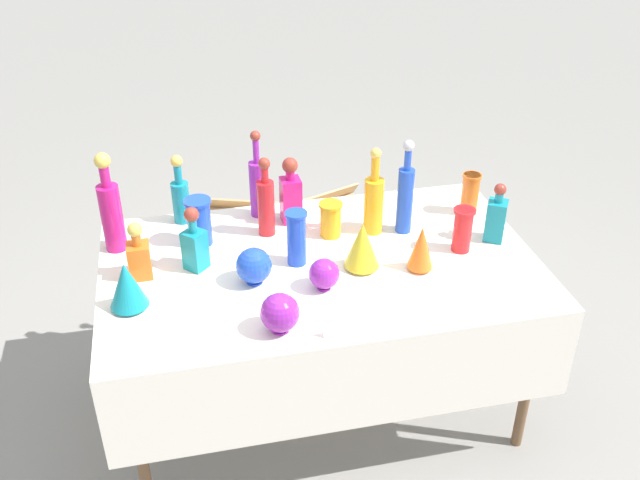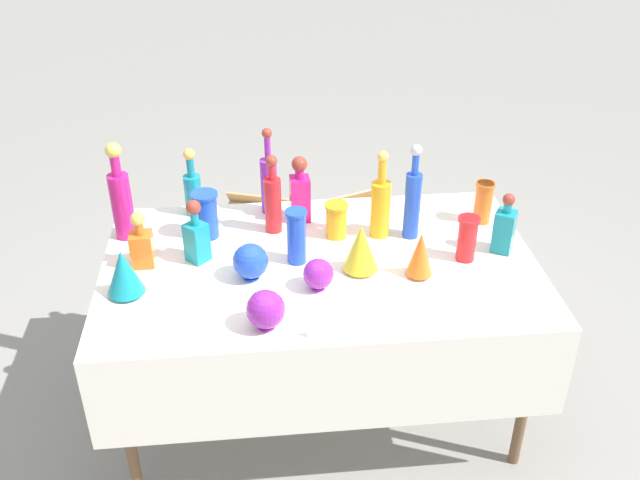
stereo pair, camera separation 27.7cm
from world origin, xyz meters
TOP-DOWN VIEW (x-y plane):
  - ground_plane at (0.00, 0.00)m, footprint 40.00×40.00m
  - display_table at (0.00, -0.04)m, footprint 1.72×1.04m
  - tall_bottle_0 at (-0.79, 0.28)m, footprint 0.09×0.09m
  - tall_bottle_1 at (-0.18, 0.43)m, footprint 0.07×0.07m
  - tall_bottle_2 at (-0.17, 0.26)m, footprint 0.07×0.07m
  - tall_bottle_3 at (0.40, 0.16)m, footprint 0.07×0.07m
  - tall_bottle_4 at (0.27, 0.18)m, footprint 0.08×0.08m
  - tall_bottle_5 at (-0.51, 0.45)m, footprint 0.08×0.08m
  - square_decanter_0 at (-0.05, 0.35)m, footprint 0.09×0.09m
  - square_decanter_1 at (-0.69, 0.05)m, footprint 0.09×0.09m
  - square_decanter_2 at (-0.48, 0.06)m, footprint 0.11×0.11m
  - square_decanter_3 at (0.74, 0.01)m, footprint 0.11×0.11m
  - slender_vase_0 at (-0.45, 0.24)m, footprint 0.11×0.11m
  - slender_vase_1 at (0.73, 0.25)m, footprint 0.08×0.08m
  - slender_vase_2 at (0.58, -0.04)m, footprint 0.09×0.09m
  - slender_vase_3 at (0.09, 0.19)m, footprint 0.10×0.10m
  - slender_vase_4 at (-0.09, 0.01)m, footprint 0.09×0.09m
  - fluted_vase_0 at (-0.73, -0.15)m, footprint 0.14×0.14m
  - fluted_vase_1 at (0.15, -0.08)m, footprint 0.14×0.14m
  - fluted_vase_2 at (0.37, -0.14)m, footprint 0.10×0.10m
  - round_bowl_0 at (-0.02, -0.18)m, footprint 0.12×0.12m
  - round_bowl_1 at (-0.27, -0.09)m, footprint 0.14×0.14m
  - round_bowl_2 at (-0.23, -0.39)m, footprint 0.14×0.14m
  - price_tag_left at (-0.07, -0.46)m, footprint 0.05×0.02m
  - cardboard_box_behind_left at (-0.17, 1.24)m, footprint 0.63×0.48m
  - cardboard_box_behind_right at (0.31, 1.19)m, footprint 0.59×0.49m

SIDE VIEW (x-z plane):
  - ground_plane at x=0.00m, z-range 0.00..0.00m
  - cardboard_box_behind_left at x=-0.17m, z-range -0.04..0.34m
  - cardboard_box_behind_right at x=0.31m, z-range -0.04..0.35m
  - display_table at x=0.00m, z-range 0.32..1.08m
  - price_tag_left at x=-0.07m, z-range 0.76..0.81m
  - round_bowl_0 at x=-0.02m, z-range 0.76..0.89m
  - round_bowl_2 at x=-0.23m, z-range 0.76..0.91m
  - round_bowl_1 at x=-0.27m, z-range 0.76..0.91m
  - slender_vase_3 at x=0.09m, z-range 0.77..0.92m
  - square_decanter_1 at x=-0.69m, z-range 0.74..0.97m
  - fluted_vase_0 at x=-0.73m, z-range 0.76..0.95m
  - fluted_vase_2 at x=0.37m, z-range 0.76..0.95m
  - slender_vase_1 at x=0.73m, z-range 0.77..0.95m
  - slender_vase_2 at x=0.58m, z-range 0.77..0.96m
  - fluted_vase_1 at x=0.15m, z-range 0.76..0.96m
  - square_decanter_3 at x=0.74m, z-range 0.74..1.00m
  - slender_vase_0 at x=-0.45m, z-range 0.77..0.97m
  - square_decanter_2 at x=-0.48m, z-range 0.74..1.01m
  - slender_vase_4 at x=-0.09m, z-range 0.77..0.99m
  - tall_bottle_5 at x=-0.51m, z-range 0.73..1.04m
  - square_decanter_0 at x=-0.05m, z-range 0.74..1.04m
  - tall_bottle_4 at x=0.27m, z-range 0.71..1.10m
  - tall_bottle_2 at x=-0.17m, z-range 0.73..1.08m
  - tall_bottle_1 at x=-0.18m, z-range 0.71..1.11m
  - tall_bottle_3 at x=0.40m, z-range 0.72..1.14m
  - tall_bottle_0 at x=-0.79m, z-range 0.72..1.15m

